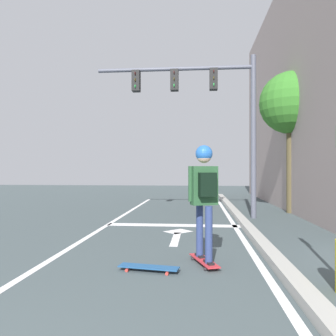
# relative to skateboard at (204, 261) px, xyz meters

# --- Properties ---
(lane_line_center) EXTENTS (0.12, 20.00, 0.01)m
(lane_line_center) POSITION_rel_skateboard_xyz_m (-2.47, 1.01, -0.06)
(lane_line_center) COLOR silver
(lane_line_center) RESTS_ON ground
(lane_line_curbside) EXTENTS (0.12, 20.00, 0.01)m
(lane_line_curbside) POSITION_rel_skateboard_xyz_m (0.85, 1.01, -0.06)
(lane_line_curbside) COLOR silver
(lane_line_curbside) RESTS_ON ground
(stop_bar) EXTENTS (3.47, 0.40, 0.01)m
(stop_bar) POSITION_rel_skateboard_xyz_m (-0.73, 3.56, -0.06)
(stop_bar) COLOR silver
(stop_bar) RESTS_ON ground
(lane_arrow_stem) EXTENTS (0.16, 1.40, 0.01)m
(lane_arrow_stem) POSITION_rel_skateboard_xyz_m (-0.56, 1.85, -0.06)
(lane_arrow_stem) COLOR silver
(lane_arrow_stem) RESTS_ON ground
(lane_arrow_head) EXTENTS (0.71, 0.71, 0.01)m
(lane_arrow_head) POSITION_rel_skateboard_xyz_m (-0.56, 2.70, -0.06)
(lane_arrow_head) COLOR silver
(lane_arrow_head) RESTS_ON ground
(curb_strip) EXTENTS (0.24, 24.00, 0.14)m
(curb_strip) POSITION_rel_skateboard_xyz_m (1.10, 1.01, 0.01)
(curb_strip) COLOR #A2A09A
(curb_strip) RESTS_ON ground
(skateboard) EXTENTS (0.47, 0.87, 0.07)m
(skateboard) POSITION_rel_skateboard_xyz_m (0.00, 0.00, 0.00)
(skateboard) COLOR #B82B32
(skateboard) RESTS_ON ground
(skater) EXTENTS (0.46, 0.63, 1.76)m
(skater) POSITION_rel_skateboard_xyz_m (0.00, -0.01, 1.14)
(skater) COLOR navy
(skater) RESTS_ON skateboard
(spare_skateboard) EXTENTS (0.90, 0.35, 0.07)m
(spare_skateboard) POSITION_rel_skateboard_xyz_m (-0.80, -0.41, -0.00)
(spare_skateboard) COLOR navy
(spare_skateboard) RESTS_ON ground
(traffic_signal_mast) EXTENTS (4.85, 0.34, 4.91)m
(traffic_signal_mast) POSITION_rel_skateboard_xyz_m (0.11, 5.06, 3.54)
(traffic_signal_mast) COLOR #505361
(traffic_signal_mast) RESTS_ON ground
(roadside_tree) EXTENTS (2.10, 2.10, 4.77)m
(roadside_tree) POSITION_rel_skateboard_xyz_m (3.04, 6.40, 3.59)
(roadside_tree) COLOR brown
(roadside_tree) RESTS_ON ground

